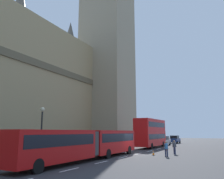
% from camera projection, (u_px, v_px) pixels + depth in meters
% --- Properties ---
extents(ground_plane, '(160.00, 160.00, 0.00)m').
position_uv_depth(ground_plane, '(135.00, 155.00, 27.42)').
color(ground_plane, '#333335').
extents(lane_centre_marking, '(34.40, 0.16, 0.01)m').
position_uv_depth(lane_centre_marking, '(131.00, 155.00, 26.50)').
color(lane_centre_marking, silver).
rests_on(lane_centre_marking, ground_plane).
extents(articulated_bus, '(18.48, 2.54, 2.90)m').
position_uv_depth(articulated_bus, '(87.00, 142.00, 22.23)').
color(articulated_bus, '#B20F0F').
rests_on(articulated_bus, ground_plane).
extents(double_decker_bus, '(10.49, 2.54, 4.90)m').
position_uv_depth(double_decker_bus, '(151.00, 132.00, 39.78)').
color(double_decker_bus, red).
rests_on(double_decker_bus, ground_plane).
extents(sedan_lead, '(4.40, 1.86, 1.85)m').
position_uv_depth(sedan_lead, '(164.00, 141.00, 47.04)').
color(sedan_lead, gray).
rests_on(sedan_lead, ground_plane).
extents(sedan_trailing, '(4.40, 1.86, 1.85)m').
position_uv_depth(sedan_trailing, '(175.00, 139.00, 54.65)').
color(sedan_trailing, navy).
rests_on(sedan_trailing, ground_plane).
extents(traffic_cone_west, '(0.36, 0.36, 0.58)m').
position_uv_depth(traffic_cone_west, '(153.00, 153.00, 26.76)').
color(traffic_cone_west, black).
rests_on(traffic_cone_west, ground_plane).
extents(traffic_cone_middle, '(0.36, 0.36, 0.58)m').
position_uv_depth(traffic_cone_middle, '(166.00, 149.00, 32.65)').
color(traffic_cone_middle, black).
rests_on(traffic_cone_middle, ground_plane).
extents(street_lamp, '(0.44, 0.44, 5.27)m').
position_uv_depth(street_lamp, '(41.00, 129.00, 23.06)').
color(street_lamp, black).
rests_on(street_lamp, ground_plane).
extents(pedestrian_near_cones, '(0.47, 0.42, 1.69)m').
position_uv_depth(pedestrian_near_cones, '(166.00, 148.00, 25.35)').
color(pedestrian_near_cones, '#262D4C').
rests_on(pedestrian_near_cones, ground_plane).
extents(pedestrian_by_kerb, '(0.45, 0.45, 1.69)m').
position_uv_depth(pedestrian_by_kerb, '(174.00, 147.00, 28.04)').
color(pedestrian_by_kerb, '#262D4C').
rests_on(pedestrian_by_kerb, ground_plane).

